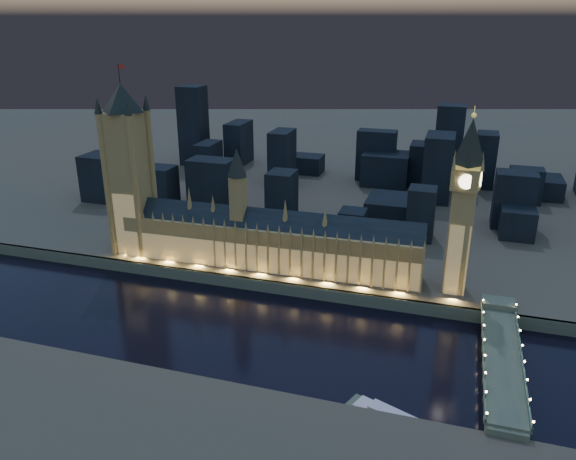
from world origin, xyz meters
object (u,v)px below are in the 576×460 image
(river_boat, at_px, (396,419))
(palace_of_westminster, at_px, (266,240))
(victoria_tower, at_px, (128,163))
(westminster_bridge, at_px, (501,359))
(elizabeth_tower, at_px, (465,193))

(river_boat, bearing_deg, palace_of_westminster, 130.01)
(river_boat, bearing_deg, victoria_tower, 148.87)
(westminster_bridge, height_order, river_boat, westminster_bridge)
(palace_of_westminster, distance_m, elizabeth_tower, 127.49)
(palace_of_westminster, relative_size, westminster_bridge, 1.79)
(elizabeth_tower, relative_size, river_boat, 2.32)
(elizabeth_tower, relative_size, westminster_bridge, 0.98)
(westminster_bridge, bearing_deg, victoria_tower, 164.93)
(victoria_tower, distance_m, river_boat, 242.20)
(westminster_bridge, bearing_deg, river_boat, -129.01)
(palace_of_westminster, xyz_separation_m, river_boat, (100.50, -119.74, -24.81))
(palace_of_westminster, relative_size, victoria_tower, 1.59)
(victoria_tower, height_order, river_boat, victoria_tower)
(elizabeth_tower, xyz_separation_m, westminster_bridge, (24.78, -65.37, -63.64))
(palace_of_westminster, xyz_separation_m, westminster_bridge, (144.70, -65.19, -20.38))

